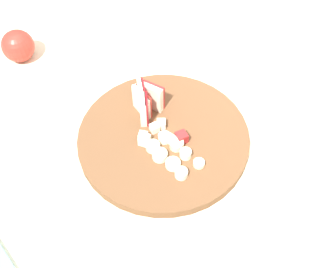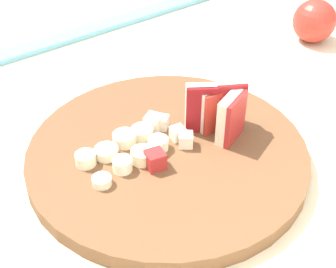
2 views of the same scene
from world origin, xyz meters
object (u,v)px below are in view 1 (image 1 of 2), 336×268
apple_wedge_fan (145,101)px  apple_dice_pile (160,135)px  whole_apple (18,46)px  banana_slice_rows (172,154)px  cutting_board (163,138)px

apple_wedge_fan → apple_dice_pile: apple_wedge_fan is taller
apple_dice_pile → whole_apple: bearing=-167.2°
apple_wedge_fan → banana_slice_rows: size_ratio=0.68×
apple_wedge_fan → apple_dice_pile: bearing=-15.8°
cutting_board → apple_wedge_fan: bearing=170.4°
apple_wedge_fan → whole_apple: 0.35m
banana_slice_rows → whole_apple: whole_apple is taller
cutting_board → whole_apple: (-0.41, -0.10, 0.03)m
apple_wedge_fan → banana_slice_rows: (0.12, -0.03, -0.02)m
cutting_board → whole_apple: bearing=-166.0°
apple_dice_pile → banana_slice_rows: 0.05m
banana_slice_rows → cutting_board: bearing=158.1°
banana_slice_rows → whole_apple: 0.46m
cutting_board → banana_slice_rows: 0.05m
banana_slice_rows → whole_apple: (-0.46, -0.08, 0.01)m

